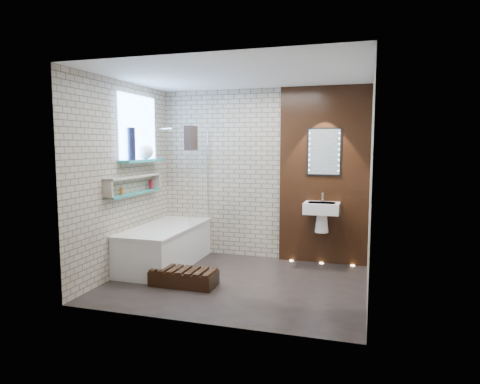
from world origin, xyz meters
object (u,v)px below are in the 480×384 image
(bathtub, at_px, (166,246))
(bath_screen, at_px, (199,176))
(washbasin, at_px, (322,212))
(led_mirror, at_px, (324,152))
(walnut_step, at_px, (184,278))

(bathtub, bearing_deg, bath_screen, 51.10)
(bathtub, height_order, washbasin, washbasin)
(led_mirror, bearing_deg, walnut_step, -135.33)
(bath_screen, distance_m, led_mirror, 1.89)
(bath_screen, height_order, walnut_step, bath_screen)
(bathtub, height_order, walnut_step, bathtub)
(bathtub, distance_m, walnut_step, 1.00)
(bath_screen, bearing_deg, walnut_step, -77.22)
(bathtub, xyz_separation_m, washbasin, (2.17, 0.62, 0.50))
(bath_screen, distance_m, walnut_step, 1.70)
(bath_screen, xyz_separation_m, walnut_step, (0.27, -1.19, -1.19))
(washbasin, height_order, led_mirror, led_mirror)
(bathtub, relative_size, washbasin, 3.00)
(bath_screen, xyz_separation_m, washbasin, (1.82, 0.18, -0.49))
(bath_screen, relative_size, washbasin, 2.41)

